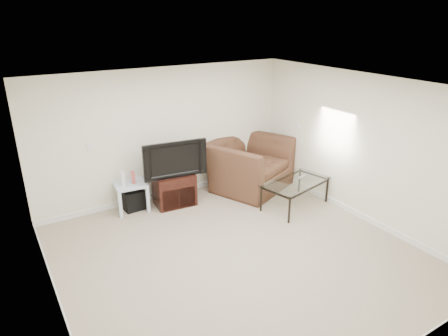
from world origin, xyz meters
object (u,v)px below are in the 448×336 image
side_table (131,196)px  recliner (249,156)px  television (173,158)px  coffee_table (295,194)px  tv_stand (174,189)px  subwoofer (133,199)px

side_table → recliner: bearing=-7.2°
television → coffee_table: size_ratio=0.85×
television → tv_stand: bearing=92.1°
subwoofer → recliner: bearing=-7.7°
side_table → coffee_table: size_ratio=0.43×
recliner → coffee_table: (0.23, -1.18, -0.43)m
tv_stand → recliner: (1.64, -0.07, 0.37)m
television → subwoofer: bearing=166.3°
subwoofer → recliner: (2.38, -0.32, 0.49)m
tv_stand → recliner: 1.69m
television → coffee_table: 2.34m
side_table → coffee_table: 3.02m
subwoofer → coffee_table: coffee_table is taller
television → side_table: (-0.76, 0.26, -0.68)m
television → side_table: bearing=168.4°
tv_stand → television: 0.64m
television → side_table: 1.05m
coffee_table → side_table: bearing=150.7°
recliner → coffee_table: recliner is taller
coffee_table → television: bearing=146.9°
television → side_table: size_ratio=1.98×
side_table → recliner: recliner is taller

